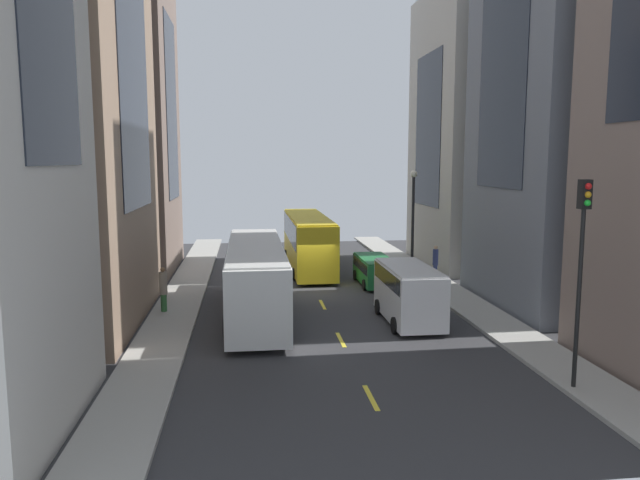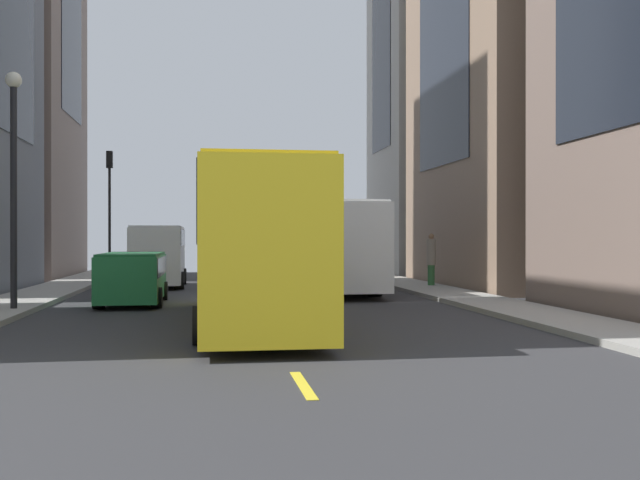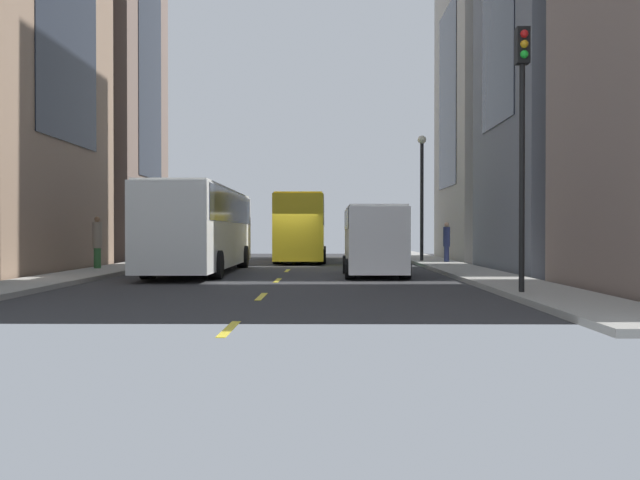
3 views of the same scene
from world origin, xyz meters
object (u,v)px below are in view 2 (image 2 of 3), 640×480
delivery_van_white (158,251)px  pedestrian_walking_far (431,258)px  car_green_0 (133,274)px  streetcar_yellow (251,236)px  city_bus_white (325,240)px  traffic_light_near_corner (110,190)px

delivery_van_white → pedestrian_walking_far: size_ratio=2.45×
car_green_0 → pedestrian_walking_far: 12.63m
delivery_van_white → pedestrian_walking_far: bearing=165.7°
streetcar_yellow → delivery_van_white: streetcar_yellow is taller
city_bus_white → streetcar_yellow: size_ratio=1.07×
city_bus_white → pedestrian_walking_far: size_ratio=6.05×
delivery_van_white → city_bus_white: bearing=160.5°
streetcar_yellow → delivery_van_white: (3.14, -13.84, -0.61)m
car_green_0 → traffic_light_near_corner: bearing=-80.4°
city_bus_white → streetcar_yellow: streetcar_yellow is taller
pedestrian_walking_far → delivery_van_white: bearing=-2.4°
delivery_van_white → pedestrian_walking_far: (-11.14, 2.84, -0.24)m
city_bus_white → delivery_van_white: (6.78, -2.41, -0.50)m
delivery_van_white → traffic_light_near_corner: 9.54m
car_green_0 → delivery_van_white: bearing=-91.7°
pedestrian_walking_far → traffic_light_near_corner: bearing=-26.5°
car_green_0 → pedestrian_walking_far: (-11.39, -5.44, 0.32)m
pedestrian_walking_far → traffic_light_near_corner: size_ratio=0.32×
car_green_0 → traffic_light_near_corner: size_ratio=0.71×
city_bus_white → traffic_light_near_corner: (9.87, -10.86, 2.65)m
pedestrian_walking_far → car_green_0: bearing=37.5°
pedestrian_walking_far → city_bus_white: bearing=6.2°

